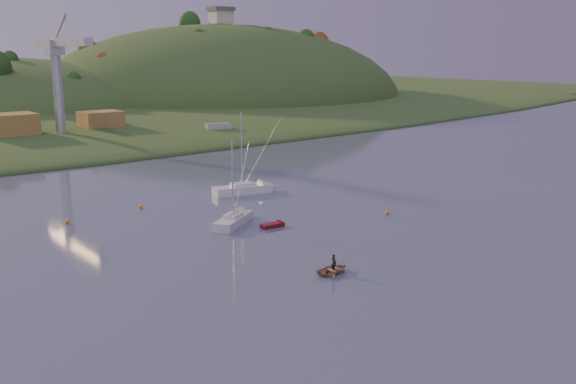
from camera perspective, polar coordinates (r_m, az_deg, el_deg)
hill_right at (r=258.75m, az=-5.81°, el=7.98°), size 150.00×130.00×60.00m
hilltop_house at (r=258.25m, az=-5.98°, el=15.38°), size 9.00×7.00×6.45m
wharf at (r=152.25m, az=-18.67°, el=4.63°), size 42.00×16.00×2.40m
shed_west at (r=148.67m, az=-23.59°, el=5.46°), size 11.00×8.00×4.80m
shed_east at (r=156.72m, az=-16.29°, el=6.17°), size 9.00×7.00×4.00m
dock_crane at (r=146.61m, az=-19.70°, el=10.55°), size 3.20×28.00×20.30m
sailboat_near at (r=76.90m, az=-4.88°, el=-2.44°), size 7.43×5.81×10.24m
sailboat_far at (r=93.34m, az=-4.08°, el=0.31°), size 8.92×4.42×11.88m
canoe at (r=60.67m, az=4.08°, el=-6.90°), size 3.47×2.51×0.71m
paddler at (r=60.52m, az=4.09°, el=-6.50°), size 0.40×0.60×1.61m
red_tender at (r=76.10m, az=-0.99°, el=-2.91°), size 3.39×1.43×1.12m
work_vessel at (r=153.48m, az=-6.22°, el=5.28°), size 14.14×8.46×3.43m
buoy_1 at (r=82.45m, az=8.80°, el=-1.82°), size 0.50×0.50×0.50m
buoy_2 at (r=81.71m, az=-19.04°, el=-2.51°), size 0.50×0.50×0.50m
buoy_3 at (r=86.93m, az=-12.94°, el=-1.25°), size 0.50×0.50×0.50m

